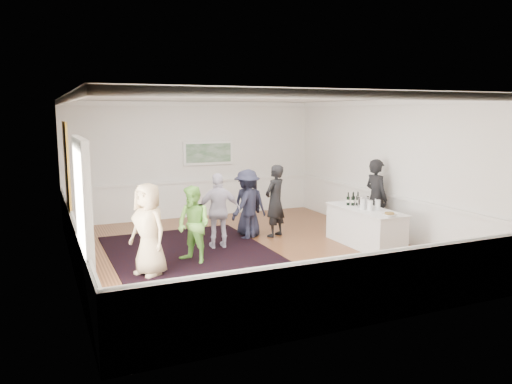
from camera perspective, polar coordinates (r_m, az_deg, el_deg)
name	(u,v)px	position (r m, az deg, el deg)	size (l,w,h in m)	color
floor	(251,252)	(10.54, -0.59, -6.89)	(8.00, 8.00, 0.00)	brown
ceiling	(251,97)	(10.14, -0.62, 10.77)	(7.00, 8.00, 0.02)	white
wall_left	(69,187)	(9.42, -20.57, 0.55)	(0.02, 8.00, 3.20)	white
wall_right	(389,169)	(12.02, 14.94, 2.57)	(0.02, 8.00, 3.20)	white
wall_back	(194,160)	(13.96, -7.08, 3.68)	(7.00, 0.02, 3.20)	white
wall_front	(369,212)	(6.77, 12.83, -2.26)	(7.00, 0.02, 3.20)	white
wainscoting	(251,229)	(10.42, -0.59, -4.24)	(7.00, 8.00, 1.00)	white
mirror	(67,168)	(10.69, -20.79, 2.58)	(0.05, 1.25, 1.85)	gold
doorway	(82,217)	(7.59, -19.23, -2.73)	(0.10, 1.78, 2.56)	white
landscape_painting	(208,153)	(14.01, -5.46, 4.47)	(1.44, 0.06, 0.66)	white
area_rug	(191,253)	(10.53, -7.41, -6.93)	(3.24, 4.25, 0.02)	black
serving_table	(365,227)	(11.19, 12.33, -3.94)	(0.79, 2.06, 0.83)	white
bartender	(376,198)	(11.97, 13.55, -0.70)	(0.67, 0.44, 1.84)	black
guest_tan	(148,229)	(9.12, -12.19, -4.20)	(0.82, 0.53, 1.68)	tan
guest_green	(194,225)	(9.73, -7.13, -3.73)	(0.73, 0.57, 1.51)	#84D655
guest_lilac	(219,211)	(10.70, -4.27, -2.18)	(0.96, 0.40, 1.63)	silver
guest_dark_a	(247,204)	(11.51, -1.01, -1.40)	(1.04, 0.60, 1.61)	#1F2033
guest_dark_b	(275,201)	(11.69, 2.18, -1.01)	(0.62, 0.41, 1.70)	black
guest_navy	(249,204)	(11.78, -0.78, -1.34)	(0.75, 0.49, 1.54)	#1F2033
wine_bottles	(354,198)	(11.46, 11.14, -0.70)	(0.33, 0.19, 0.31)	black
juice_pitchers	(370,205)	(10.93, 12.91, -1.41)	(0.36, 0.30, 0.24)	#6AA23A
ice_bucket	(363,202)	(11.20, 12.13, -1.16)	(0.26, 0.26, 0.24)	silver
nut_bowl	(389,214)	(10.40, 15.00, -2.49)	(0.29, 0.29, 0.08)	white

